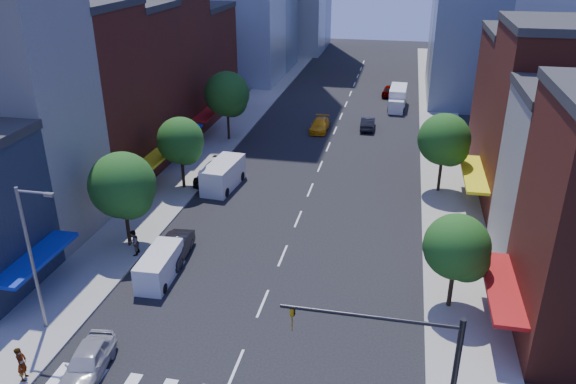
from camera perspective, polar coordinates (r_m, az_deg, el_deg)
name	(u,v)px	position (r m, az deg, el deg)	size (l,w,h in m)	color
ground	(236,368)	(31.79, -5.33, -17.38)	(220.00, 220.00, 0.00)	black
sidewalk_left	(231,128)	(68.97, -5.83, 6.45)	(5.00, 120.00, 0.15)	gray
sidewalk_right	(442,142)	(66.18, 15.42, 4.91)	(5.00, 120.00, 0.15)	gray
bldg_left_1	(2,120)	(46.42, -27.02, 6.56)	(12.00, 8.00, 18.00)	beige
bldg_left_2	(69,103)	(53.29, -21.40, 8.43)	(12.00, 9.00, 16.00)	#5C2015
bldg_left_3	(116,86)	(60.47, -17.11, 10.28)	(12.00, 8.00, 15.00)	#572115
bldg_left_4	(150,60)	(67.67, -13.85, 12.92)	(12.00, 9.00, 17.00)	#5C2015
bldg_left_5	(182,61)	(76.58, -10.70, 12.93)	(12.00, 10.00, 13.00)	#572115
bldg_right_2	(572,126)	(50.33, 26.85, 6.01)	(12.00, 10.00, 15.00)	#5C2015
bldg_right_3	(544,105)	(59.94, 24.53, 8.05)	(12.00, 10.00, 13.00)	#572115
streetlight	(33,251)	(34.34, -24.50, -5.51)	(2.25, 0.25, 9.00)	slate
tree_left_near	(124,188)	(41.72, -16.31, 0.40)	(4.80, 4.80, 7.30)	black
tree_left_mid	(182,142)	(51.08, -10.75, 4.96)	(4.20, 4.20, 6.65)	black
tree_left_far	(228,96)	(63.47, -6.10, 9.69)	(5.00, 5.00, 7.75)	black
tree_right_near	(459,250)	(35.09, 16.98, -5.65)	(4.00, 4.00, 6.20)	black
tree_right_far	(446,142)	(51.29, 15.72, 4.95)	(4.60, 4.60, 7.20)	black
parked_car_front	(87,362)	(32.57, -19.72, -15.95)	(1.88, 4.66, 1.59)	#A3A2A7
parked_car_second	(175,248)	(41.32, -11.37, -5.64)	(1.66, 4.76, 1.57)	black
parked_car_third	(226,164)	(56.01, -6.31, 2.88)	(2.51, 5.45, 1.51)	#999999
parked_car_rear	(212,173)	(53.85, -7.68, 1.95)	(2.21, 5.45, 1.58)	black
cargo_van_near	(159,267)	(38.98, -12.99, -7.44)	(2.05, 4.71, 1.98)	silver
cargo_van_far	(223,175)	(52.02, -6.66, 1.68)	(2.77, 5.91, 2.44)	silver
taxi	(320,125)	(67.84, 3.25, 6.80)	(1.99, 4.90, 1.42)	orange
traffic_car_oncoming	(368,123)	(69.11, 8.10, 6.95)	(1.56, 4.49, 1.48)	black
traffic_car_far	(390,90)	(84.98, 10.33, 10.13)	(1.91, 4.75, 1.62)	#999999
box_truck	(398,99)	(78.49, 11.07, 9.30)	(2.37, 7.08, 2.82)	silver
pedestrian_near	(22,364)	(33.18, -25.44, -15.47)	(0.72, 0.47, 1.97)	#999999
pedestrian_far	(134,243)	(42.04, -15.40, -5.01)	(0.94, 0.73, 1.93)	#999999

